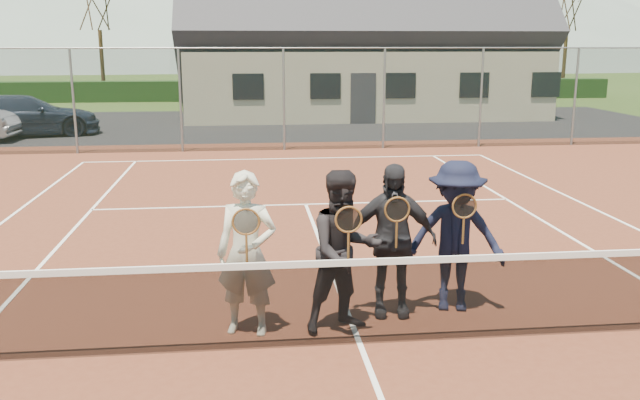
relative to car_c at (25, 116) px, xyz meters
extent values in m
plane|color=#314A1A|center=(8.66, 2.28, -0.70)|extent=(220.00, 220.00, 0.00)
cube|color=#562819|center=(8.66, -17.72, -0.69)|extent=(30.00, 30.00, 0.02)
cube|color=black|center=(4.66, 2.28, -0.70)|extent=(40.00, 12.00, 0.01)
cube|color=black|center=(8.66, 14.28, -0.15)|extent=(40.00, 1.20, 1.10)
cone|color=slate|center=(-16.34, 77.28, 8.30)|extent=(110.00, 110.00, 18.00)
cone|color=slate|center=(63.66, 77.28, 6.30)|extent=(90.00, 90.00, 14.00)
imported|color=#1B2436|center=(0.00, 0.00, 0.00)|extent=(5.19, 3.12, 1.41)
cube|color=white|center=(8.66, -5.83, -0.68)|extent=(10.97, 0.06, 0.01)
cube|color=white|center=(8.66, -11.32, -0.68)|extent=(8.23, 0.06, 0.01)
cube|color=white|center=(8.66, -17.72, -0.68)|extent=(0.06, 12.80, 0.01)
cube|color=black|center=(8.66, -17.72, -0.22)|extent=(11.60, 0.02, 0.88)
cube|color=white|center=(8.66, -17.72, 0.23)|extent=(11.60, 0.03, 0.07)
cylinder|color=slate|center=(2.66, -4.22, 0.80)|extent=(0.07, 0.07, 3.00)
cylinder|color=slate|center=(5.66, -4.22, 0.80)|extent=(0.07, 0.07, 3.00)
cylinder|color=slate|center=(8.66, -4.22, 0.80)|extent=(0.07, 0.07, 3.00)
cylinder|color=slate|center=(11.66, -4.22, 0.80)|extent=(0.07, 0.07, 3.00)
cylinder|color=slate|center=(14.66, -4.22, 0.80)|extent=(0.07, 0.07, 3.00)
cylinder|color=slate|center=(17.66, -4.22, 0.80)|extent=(0.07, 0.07, 3.00)
cube|color=black|center=(8.66, -4.22, 0.80)|extent=(30.00, 0.03, 3.00)
cylinder|color=slate|center=(8.66, -4.22, 2.30)|extent=(30.00, 0.04, 0.04)
cube|color=beige|center=(12.66, 6.28, 0.70)|extent=(15.00, 8.00, 2.80)
cube|color=#2D2D33|center=(12.16, 2.26, 0.30)|extent=(1.00, 0.06, 2.00)
cube|color=black|center=(7.66, 2.26, 0.80)|extent=(1.20, 0.06, 1.00)
cube|color=black|center=(10.66, 2.26, 0.80)|extent=(1.20, 0.06, 1.00)
cube|color=black|center=(13.66, 2.26, 0.80)|extent=(1.20, 0.06, 1.00)
cube|color=black|center=(16.66, 2.26, 0.80)|extent=(1.20, 0.06, 1.00)
cube|color=black|center=(19.66, 2.26, 0.80)|extent=(1.20, 0.06, 1.00)
cylinder|color=#382414|center=(-0.34, 15.28, 1.22)|extent=(0.22, 0.22, 3.85)
cylinder|color=#3C2215|center=(10.66, 15.28, 1.22)|extent=(0.22, 0.22, 3.85)
cylinder|color=#322312|center=(20.66, 15.28, 1.22)|extent=(0.22, 0.22, 3.85)
cylinder|color=#352513|center=(26.66, 15.28, 1.22)|extent=(0.22, 0.22, 3.85)
imported|color=beige|center=(7.49, -17.27, 0.22)|extent=(0.74, 0.57, 1.80)
torus|color=brown|center=(7.49, -17.54, 0.65)|extent=(0.29, 0.02, 0.29)
cylinder|color=black|center=(7.49, -17.54, 0.65)|extent=(0.25, 0.00, 0.25)
cylinder|color=brown|center=(7.49, -17.54, 0.37)|extent=(0.03, 0.03, 0.32)
imported|color=black|center=(8.55, -17.30, 0.22)|extent=(1.04, 0.91, 1.80)
torus|color=brown|center=(8.55, -17.57, 0.65)|extent=(0.29, 0.02, 0.29)
cylinder|color=black|center=(8.55, -17.57, 0.65)|extent=(0.25, 0.00, 0.25)
cylinder|color=brown|center=(8.55, -17.57, 0.37)|extent=(0.03, 0.03, 0.32)
imported|color=#222227|center=(9.15, -16.93, 0.22)|extent=(1.10, 0.56, 1.80)
torus|color=brown|center=(9.15, -17.20, 0.65)|extent=(0.29, 0.02, 0.29)
cylinder|color=black|center=(9.15, -17.20, 0.65)|extent=(0.25, 0.00, 0.25)
cylinder|color=brown|center=(9.15, -17.20, 0.37)|extent=(0.03, 0.03, 0.32)
imported|color=black|center=(9.93, -16.86, 0.22)|extent=(1.29, 0.92, 1.80)
torus|color=brown|center=(9.93, -17.13, 0.65)|extent=(0.29, 0.02, 0.29)
cylinder|color=black|center=(9.93, -17.13, 0.65)|extent=(0.25, 0.00, 0.25)
cylinder|color=brown|center=(9.93, -17.13, 0.37)|extent=(0.03, 0.03, 0.32)
camera|label=1|loc=(7.51, -24.28, 2.43)|focal=38.00mm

